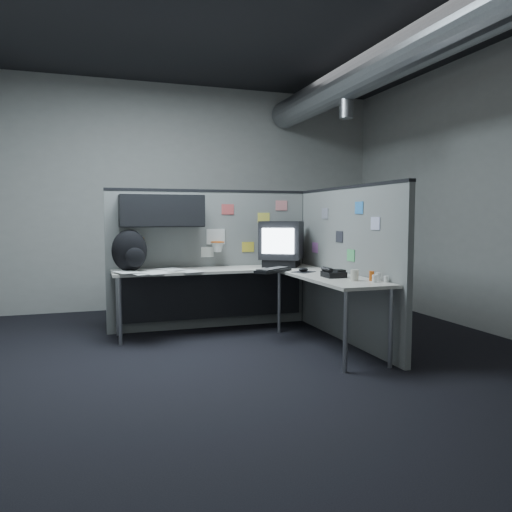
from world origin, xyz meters
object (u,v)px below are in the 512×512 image
object	(u,v)px
desk	(246,281)
backpack	(130,251)
keyboard	(273,270)
phone	(333,273)
monitor	(282,243)

from	to	relation	value
desk	backpack	xyz separation A→B (m)	(-1.20, 0.26, 0.34)
keyboard	phone	world-z (taller)	phone
monitor	phone	distance (m)	1.19
desk	backpack	bearing A→B (deg)	168.00
backpack	keyboard	bearing A→B (deg)	-16.26
desk	backpack	size ratio (longest dim) A/B	5.14
monitor	backpack	distance (m)	1.74
desk	monitor	bearing A→B (deg)	29.84
monitor	backpack	bearing A→B (deg)	167.75
backpack	desk	bearing A→B (deg)	-9.18
desk	keyboard	world-z (taller)	keyboard
desk	keyboard	size ratio (longest dim) A/B	4.80
phone	backpack	distance (m)	2.14
phone	backpack	bearing A→B (deg)	160.26
keyboard	phone	bearing A→B (deg)	-48.75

